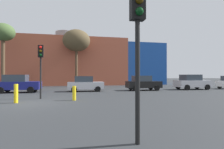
% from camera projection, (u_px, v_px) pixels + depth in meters
% --- Properties ---
extents(ground_plane, '(200.00, 200.00, 0.00)m').
position_uv_depth(ground_plane, '(30.00, 103.00, 10.87)').
color(ground_plane, '#2D3033').
extents(building_backdrop, '(38.48, 12.94, 10.55)m').
position_uv_depth(building_backdrop, '(66.00, 63.00, 35.76)').
color(building_backdrop, '#B2563D').
rests_on(building_backdrop, ground_plane).
extents(parked_car_1, '(4.18, 2.05, 1.81)m').
position_uv_depth(parked_car_1, '(18.00, 84.00, 17.87)').
color(parked_car_1, navy).
rests_on(parked_car_1, ground_plane).
extents(parked_car_2, '(3.84, 1.89, 1.66)m').
position_uv_depth(parked_car_2, '(85.00, 84.00, 19.24)').
color(parked_car_2, silver).
rests_on(parked_car_2, ground_plane).
extents(parked_car_3, '(3.97, 1.95, 1.72)m').
position_uv_depth(parked_car_3, '(143.00, 83.00, 20.59)').
color(parked_car_3, black).
rests_on(parked_car_3, ground_plane).
extents(parked_car_4, '(4.27, 2.09, 1.85)m').
position_uv_depth(parked_car_4, '(192.00, 82.00, 21.89)').
color(parked_car_4, silver).
rests_on(parked_car_4, ground_plane).
extents(traffic_light_near_right, '(0.36, 0.36, 3.99)m').
position_uv_depth(traffic_light_near_right, '(138.00, 26.00, 4.37)').
color(traffic_light_near_right, black).
rests_on(traffic_light_near_right, ground_plane).
extents(traffic_light_island, '(0.36, 0.36, 3.96)m').
position_uv_depth(traffic_light_island, '(41.00, 59.00, 12.94)').
color(traffic_light_island, black).
rests_on(traffic_light_island, ground_plane).
extents(bare_tree_0, '(4.33, 4.33, 9.08)m').
position_uv_depth(bare_tree_0, '(76.00, 41.00, 28.09)').
color(bare_tree_0, brown).
rests_on(bare_tree_0, ground_plane).
extents(bare_tree_1, '(3.02, 3.02, 8.95)m').
position_uv_depth(bare_tree_1, '(3.00, 34.00, 24.30)').
color(bare_tree_1, brown).
rests_on(bare_tree_1, ground_plane).
extents(bollard_yellow_0, '(0.24, 0.24, 0.99)m').
position_uv_depth(bollard_yellow_0, '(74.00, 93.00, 12.16)').
color(bollard_yellow_0, yellow).
rests_on(bollard_yellow_0, ground_plane).
extents(bollard_yellow_1, '(0.24, 0.24, 1.18)m').
position_uv_depth(bollard_yellow_1, '(16.00, 94.00, 11.01)').
color(bollard_yellow_1, yellow).
rests_on(bollard_yellow_1, ground_plane).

